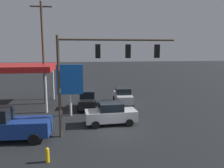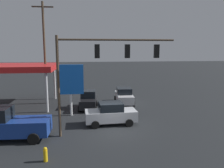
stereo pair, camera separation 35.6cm
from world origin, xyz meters
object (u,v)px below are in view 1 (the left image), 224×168
(utility_pole, at_px, (43,52))
(price_sign, at_px, (70,81))
(traffic_signal_assembly, at_px, (103,61))
(sedan_waiting, at_px, (111,114))
(hatchback_crossing, at_px, (87,100))
(fire_hydrant, at_px, (47,155))
(sedan_far, at_px, (123,96))
(pickup_parked, at_px, (10,125))

(utility_pole, bearing_deg, price_sign, 120.92)
(traffic_signal_assembly, xyz_separation_m, price_sign, (2.63, -5.24, -2.14))
(utility_pole, distance_m, sedan_waiting, 11.98)
(traffic_signal_assembly, height_order, hatchback_crossing, traffic_signal_assembly)
(traffic_signal_assembly, distance_m, price_sign, 6.25)
(sedan_waiting, height_order, fire_hydrant, sedan_waiting)
(fire_hydrant, bearing_deg, hatchback_crossing, -103.42)
(sedan_waiting, bearing_deg, sedan_far, -111.46)
(sedan_far, distance_m, fire_hydrant, 14.70)
(traffic_signal_assembly, xyz_separation_m, hatchback_crossing, (0.92, -7.60, -4.63))
(price_sign, height_order, sedan_far, price_sign)
(sedan_far, distance_m, sedan_waiting, 7.42)
(traffic_signal_assembly, bearing_deg, hatchback_crossing, -83.12)
(traffic_signal_assembly, height_order, sedan_far, traffic_signal_assembly)
(utility_pole, height_order, fire_hydrant, utility_pole)
(sedan_far, height_order, sedan_waiting, same)
(price_sign, relative_size, hatchback_crossing, 1.28)
(price_sign, xyz_separation_m, pickup_parked, (3.99, 5.40, -2.33))
(sedan_waiting, relative_size, fire_hydrant, 5.07)
(sedan_waiting, bearing_deg, hatchback_crossing, -73.35)
(sedan_far, bearing_deg, fire_hydrant, -25.46)
(traffic_signal_assembly, bearing_deg, price_sign, -63.34)
(sedan_waiting, height_order, hatchback_crossing, hatchback_crossing)
(utility_pole, bearing_deg, pickup_parked, 85.76)
(sedan_waiting, xyz_separation_m, pickup_parked, (7.55, 2.35, 0.16))
(price_sign, xyz_separation_m, sedan_far, (-6.01, -3.96, -2.49))
(utility_pole, relative_size, sedan_waiting, 2.65)
(traffic_signal_assembly, xyz_separation_m, fire_hydrant, (3.62, 3.72, -5.14))
(traffic_signal_assembly, bearing_deg, fire_hydrant, 45.79)
(sedan_far, bearing_deg, price_sign, -53.66)
(sedan_waiting, relative_size, hatchback_crossing, 1.14)
(pickup_parked, relative_size, hatchback_crossing, 1.35)
(price_sign, bearing_deg, hatchback_crossing, -126.11)
(traffic_signal_assembly, xyz_separation_m, sedan_far, (-3.38, -9.20, -4.63))
(sedan_waiting, height_order, pickup_parked, pickup_parked)
(fire_hydrant, bearing_deg, utility_pole, -81.20)
(traffic_signal_assembly, relative_size, sedan_far, 1.93)
(sedan_waiting, bearing_deg, utility_pole, -53.33)
(utility_pole, height_order, price_sign, utility_pole)
(price_sign, xyz_separation_m, fire_hydrant, (0.98, 8.96, -3.00))
(price_sign, bearing_deg, sedan_waiting, 139.44)
(sedan_far, height_order, fire_hydrant, sedan_far)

